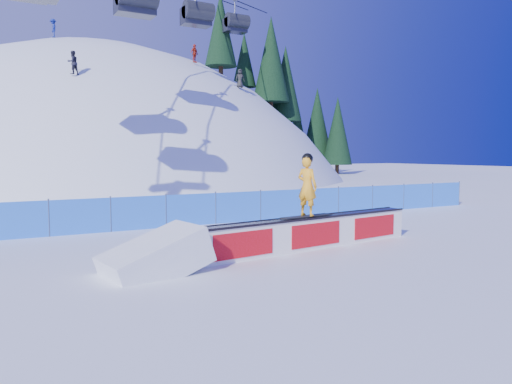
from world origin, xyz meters
TOP-DOWN VIEW (x-y plane):
  - ground at (0.00, 0.00)m, footprint 160.00×160.00m
  - snow_hill at (0.00, 42.00)m, footprint 64.00×64.00m
  - treeline at (21.40, 41.42)m, footprint 18.87×12.23m
  - safety_fence at (0.00, 4.50)m, footprint 22.05×0.05m
  - rail_box at (-2.72, -1.37)m, footprint 7.76×1.56m
  - snow_ramp at (-7.52, -2.00)m, footprint 2.58×1.80m
  - snowboarder at (-2.85, -1.39)m, footprint 1.76×0.72m
  - distant_skiers at (0.75, 30.16)m, footprint 15.53×13.59m

SIDE VIEW (x-z plane):
  - snow_hill at x=0.00m, z-range -50.00..14.00m
  - ground at x=0.00m, z-range 0.00..0.00m
  - snow_ramp at x=-7.52m, z-range -0.75..0.75m
  - rail_box at x=-2.72m, z-range -0.01..0.92m
  - safety_fence at x=0.00m, z-range -0.05..1.25m
  - snowboarder at x=-2.85m, z-range 0.92..2.73m
  - treeline at x=21.40m, z-range 0.53..20.42m
  - distant_skiers at x=0.75m, z-range 7.94..14.67m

